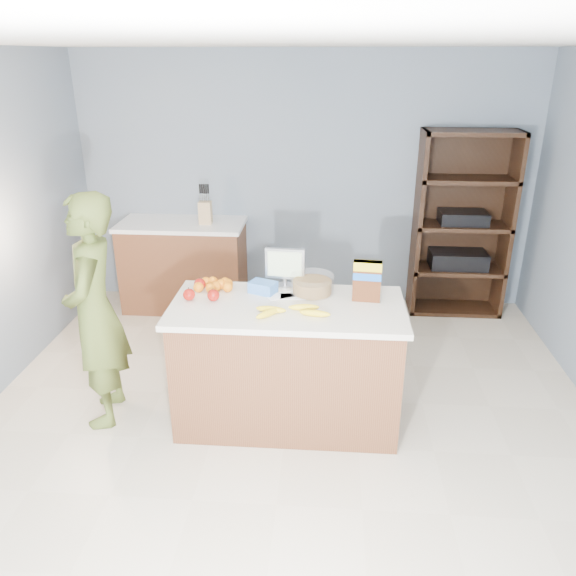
# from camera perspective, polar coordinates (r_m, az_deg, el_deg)

# --- Properties ---
(floor) EXTENTS (4.50, 5.00, 0.02)m
(floor) POSITION_cam_1_polar(r_m,az_deg,el_deg) (3.93, -0.40, -15.59)
(floor) COLOR beige
(floor) RESTS_ON ground
(walls) EXTENTS (4.52, 5.02, 2.51)m
(walls) POSITION_cam_1_polar(r_m,az_deg,el_deg) (3.19, -0.48, 8.43)
(walls) COLOR slate
(walls) RESTS_ON ground
(counter_peninsula) EXTENTS (1.56, 0.76, 0.90)m
(counter_peninsula) POSITION_cam_1_polar(r_m,az_deg,el_deg) (3.95, -0.06, -8.14)
(counter_peninsula) COLOR brown
(counter_peninsula) RESTS_ON ground
(back_cabinet) EXTENTS (1.24, 0.62, 0.90)m
(back_cabinet) POSITION_cam_1_polar(r_m,az_deg,el_deg) (5.83, -10.46, 2.34)
(back_cabinet) COLOR brown
(back_cabinet) RESTS_ON ground
(shelving_unit) EXTENTS (0.90, 0.40, 1.80)m
(shelving_unit) POSITION_cam_1_polar(r_m,az_deg,el_deg) (5.80, 17.11, 5.90)
(shelving_unit) COLOR black
(shelving_unit) RESTS_ON ground
(person) EXTENTS (0.50, 0.66, 1.64)m
(person) POSITION_cam_1_polar(r_m,az_deg,el_deg) (4.02, -19.03, -2.36)
(person) COLOR #4F5D24
(person) RESTS_ON ground
(knife_block) EXTENTS (0.12, 0.10, 0.31)m
(knife_block) POSITION_cam_1_polar(r_m,az_deg,el_deg) (5.57, -8.40, 7.66)
(knife_block) COLOR tan
(knife_block) RESTS_ON back_cabinet
(envelopes) EXTENTS (0.33, 0.20, 0.00)m
(envelopes) POSITION_cam_1_polar(r_m,az_deg,el_deg) (3.85, 0.16, -0.81)
(envelopes) COLOR white
(envelopes) RESTS_ON counter_peninsula
(bananas) EXTENTS (0.49, 0.23, 0.04)m
(bananas) POSITION_cam_1_polar(r_m,az_deg,el_deg) (3.58, 0.16, -2.32)
(bananas) COLOR yellow
(bananas) RESTS_ON counter_peninsula
(apples) EXTENTS (0.25, 0.27, 0.08)m
(apples) POSITION_cam_1_polar(r_m,az_deg,el_deg) (3.87, -8.86, -0.33)
(apples) COLOR maroon
(apples) RESTS_ON counter_peninsula
(oranges) EXTENTS (0.27, 0.20, 0.07)m
(oranges) POSITION_cam_1_polar(r_m,az_deg,el_deg) (3.98, -7.30, 0.33)
(oranges) COLOR orange
(oranges) RESTS_ON counter_peninsula
(blue_carton) EXTENTS (0.21, 0.18, 0.08)m
(blue_carton) POSITION_cam_1_polar(r_m,az_deg,el_deg) (3.90, -2.56, 0.08)
(blue_carton) COLOR blue
(blue_carton) RESTS_ON counter_peninsula
(salad_bowl) EXTENTS (0.30, 0.30, 0.13)m
(salad_bowl) POSITION_cam_1_polar(r_m,az_deg,el_deg) (3.89, 2.47, 0.31)
(salad_bowl) COLOR #267219
(salad_bowl) RESTS_ON counter_peninsula
(tv) EXTENTS (0.28, 0.12, 0.28)m
(tv) POSITION_cam_1_polar(r_m,az_deg,el_deg) (3.96, -0.31, 2.33)
(tv) COLOR silver
(tv) RESTS_ON counter_peninsula
(cereal_box) EXTENTS (0.19, 0.09, 0.28)m
(cereal_box) POSITION_cam_1_polar(r_m,az_deg,el_deg) (3.76, 8.05, 1.01)
(cereal_box) COLOR #592B14
(cereal_box) RESTS_ON counter_peninsula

